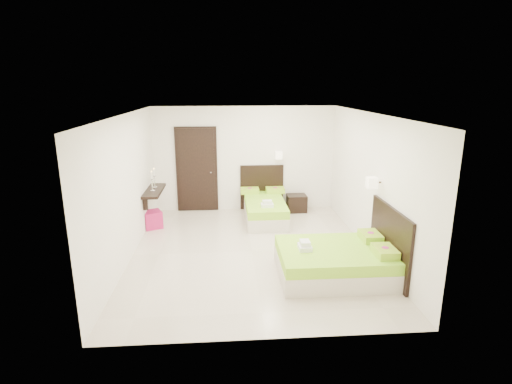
{
  "coord_description": "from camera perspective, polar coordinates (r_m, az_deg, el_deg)",
  "views": [
    {
      "loc": [
        -0.45,
        -7.09,
        3.1
      ],
      "look_at": [
        0.1,
        0.3,
        1.1
      ],
      "focal_mm": 28.0,
      "sensor_mm": 36.0,
      "label": 1
    }
  ],
  "objects": [
    {
      "name": "ottoman",
      "position": [
        9.21,
        -14.59,
        -3.82
      ],
      "size": [
        0.51,
        0.51,
        0.38
      ],
      "primitive_type": "cube",
      "rotation": [
        0.0,
        0.0,
        0.42
      ],
      "color": "#AD1753",
      "rests_on": "ground"
    },
    {
      "name": "bed_single",
      "position": [
        9.49,
        1.25,
        -2.18
      ],
      "size": [
        1.09,
        1.82,
        1.5
      ],
      "color": "beige",
      "rests_on": "ground"
    },
    {
      "name": "console_shelf",
      "position": [
        9.14,
        -14.41,
        0.14
      ],
      "size": [
        0.35,
        1.2,
        0.78
      ],
      "color": "black",
      "rests_on": "ground"
    },
    {
      "name": "door",
      "position": [
        10.03,
        -8.46,
        3.14
      ],
      "size": [
        1.02,
        0.15,
        2.14
      ],
      "color": "black",
      "rests_on": "ground"
    },
    {
      "name": "floor",
      "position": [
        7.76,
        -0.58,
        -8.47
      ],
      "size": [
        5.5,
        5.5,
        0.0
      ],
      "primitive_type": "plane",
      "color": "beige",
      "rests_on": "ground"
    },
    {
      "name": "bed_double",
      "position": [
        6.88,
        11.85,
        -9.45
      ],
      "size": [
        1.87,
        1.59,
        1.54
      ],
      "color": "beige",
      "rests_on": "ground"
    },
    {
      "name": "nightstand",
      "position": [
        10.11,
        5.82,
        -1.58
      ],
      "size": [
        0.48,
        0.43,
        0.42
      ],
      "primitive_type": "cube",
      "rotation": [
        0.0,
        0.0,
        0.02
      ],
      "color": "black",
      "rests_on": "ground"
    }
  ]
}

